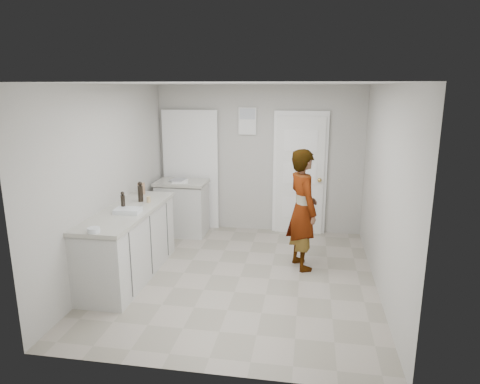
% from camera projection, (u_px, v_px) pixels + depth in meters
% --- Properties ---
extents(ground, '(4.00, 4.00, 0.00)m').
position_uv_depth(ground, '(240.00, 277.00, 5.69)').
color(ground, gray).
rests_on(ground, ground).
extents(room_shell, '(4.00, 4.00, 4.00)m').
position_uv_depth(room_shell, '(249.00, 173.00, 7.35)').
color(room_shell, '#AFACA5').
rests_on(room_shell, ground).
extents(main_counter, '(0.64, 1.96, 0.93)m').
position_uv_depth(main_counter, '(129.00, 246.00, 5.63)').
color(main_counter, silver).
rests_on(main_counter, ground).
extents(side_counter, '(0.84, 0.61, 0.93)m').
position_uv_depth(side_counter, '(182.00, 210.00, 7.27)').
color(side_counter, silver).
rests_on(side_counter, ground).
extents(person, '(0.62, 0.72, 1.67)m').
position_uv_depth(person, '(303.00, 210.00, 5.82)').
color(person, silver).
rests_on(person, ground).
extents(cake_mix_box, '(0.11, 0.07, 0.17)m').
position_uv_depth(cake_mix_box, '(141.00, 189.00, 6.26)').
color(cake_mix_box, '#A27351').
rests_on(cake_mix_box, main_counter).
extents(spice_jar, '(0.05, 0.05, 0.08)m').
position_uv_depth(spice_jar, '(149.00, 199.00, 5.83)').
color(spice_jar, tan).
rests_on(spice_jar, main_counter).
extents(oil_cruet_a, '(0.07, 0.07, 0.28)m').
position_uv_depth(oil_cruet_a, '(140.00, 192.00, 5.85)').
color(oil_cruet_a, black).
rests_on(oil_cruet_a, main_counter).
extents(oil_cruet_b, '(0.05, 0.05, 0.25)m').
position_uv_depth(oil_cruet_b, '(123.00, 201.00, 5.44)').
color(oil_cruet_b, black).
rests_on(oil_cruet_b, main_counter).
extents(baking_dish, '(0.33, 0.24, 0.06)m').
position_uv_depth(baking_dish, '(128.00, 211.00, 5.36)').
color(baking_dish, silver).
rests_on(baking_dish, main_counter).
extents(egg_bowl, '(0.14, 0.14, 0.05)m').
position_uv_depth(egg_bowl, '(94.00, 230.00, 4.64)').
color(egg_bowl, silver).
rests_on(egg_bowl, main_counter).
extents(papers, '(0.34, 0.39, 0.01)m').
position_uv_depth(papers, '(180.00, 181.00, 7.13)').
color(papers, white).
rests_on(papers, side_counter).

